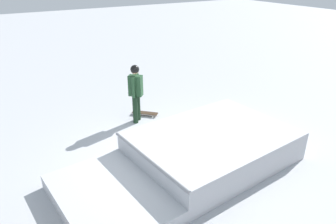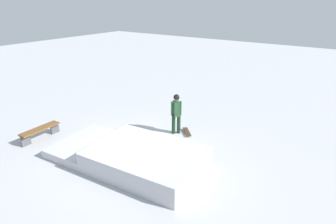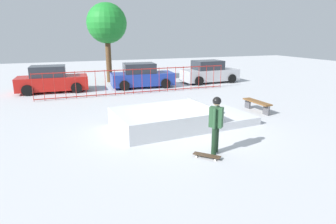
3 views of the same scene
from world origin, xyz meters
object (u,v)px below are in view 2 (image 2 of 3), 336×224
(skater, at_px, (176,111))
(skateboard, at_px, (187,132))
(skate_ramp, at_px, (134,156))
(park_bench, at_px, (40,131))

(skater, bearing_deg, skateboard, 76.78)
(skateboard, bearing_deg, skater, -102.84)
(skater, relative_size, skateboard, 2.41)
(skater, height_order, skateboard, skater)
(skateboard, bearing_deg, skate_ramp, -48.66)
(skater, xyz_separation_m, skateboard, (-0.39, -0.24, -0.93))
(skate_ramp, relative_size, park_bench, 3.38)
(skateboard, relative_size, park_bench, 0.43)
(skateboard, distance_m, park_bench, 5.96)
(skateboard, xyz_separation_m, park_bench, (4.59, 3.78, 0.28))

